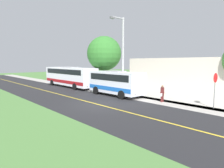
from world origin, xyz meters
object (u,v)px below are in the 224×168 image
at_px(transit_bus_rear, 70,76).
at_px(stop_sign, 215,84).
at_px(pedestrian_with_bags, 162,93).
at_px(street_light_pole, 122,53).
at_px(shuttle_bus_front, 116,82).
at_px(commercial_building, 203,72).
at_px(tree_curbside, 104,54).

relative_size(transit_bus_rear, stop_sign, 3.93).
height_order(pedestrian_with_bags, street_light_pole, street_light_pole).
bearing_deg(transit_bus_rear, shuttle_bus_front, 89.79).
distance_m(street_light_pole, commercial_building, 16.79).
xyz_separation_m(transit_bus_rear, tree_curbside, (-2.90, 4.74, 3.27)).
relative_size(shuttle_bus_front, transit_bus_rear, 0.62).
distance_m(pedestrian_with_bags, stop_sign, 4.56).
bearing_deg(stop_sign, commercial_building, -153.35).
bearing_deg(transit_bus_rear, stop_sign, 94.51).
bearing_deg(street_light_pole, stop_sign, 97.39).
xyz_separation_m(shuttle_bus_front, tree_curbside, (-2.94, -5.60, 3.40)).
relative_size(shuttle_bus_front, stop_sign, 2.44).
height_order(shuttle_bus_front, tree_curbside, tree_curbside).
height_order(shuttle_bus_front, pedestrian_with_bags, shuttle_bus_front).
bearing_deg(commercial_building, street_light_pole, -5.86).
bearing_deg(tree_curbside, street_light_pole, 67.87).
bearing_deg(tree_curbside, pedestrian_with_bags, 79.11).
bearing_deg(pedestrian_with_bags, tree_curbside, -100.89).
bearing_deg(shuttle_bus_front, stop_sign, 99.34).
xyz_separation_m(shuttle_bus_front, street_light_pole, (-0.42, 0.59, 3.15)).
xyz_separation_m(shuttle_bus_front, stop_sign, (-1.64, 9.96, 0.43)).
bearing_deg(shuttle_bus_front, pedestrian_with_bags, 97.86).
xyz_separation_m(shuttle_bus_front, transit_bus_rear, (-0.04, -10.34, 0.14)).
bearing_deg(shuttle_bus_front, commercial_building, 172.33).
distance_m(stop_sign, street_light_pole, 9.84).
bearing_deg(shuttle_bus_front, street_light_pole, 125.79).
distance_m(stop_sign, tree_curbside, 15.90).
distance_m(transit_bus_rear, street_light_pole, 11.34).
height_order(street_light_pole, commercial_building, street_light_pole).
relative_size(pedestrian_with_bags, tree_curbside, 0.22).
distance_m(stop_sign, commercial_building, 17.12).
height_order(pedestrian_with_bags, stop_sign, stop_sign).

